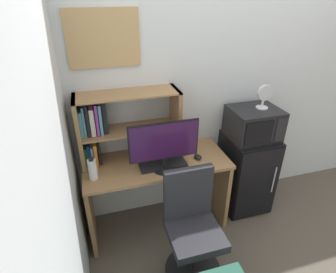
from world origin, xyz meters
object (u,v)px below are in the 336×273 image
microwave (254,123)px  desk_chair (192,232)px  keyboard (163,165)px  wall_corkboard (103,39)px  computer_mouse (198,157)px  monitor (164,144)px  mini_fridge (246,172)px  hutch_bookshelf (113,125)px  desk_fan (264,96)px  water_bottle (93,169)px

microwave → desk_chair: 1.16m
desk_chair → microwave: bearing=35.6°
keyboard → wall_corkboard: bearing=136.9°
computer_mouse → desk_chair: size_ratio=0.10×
monitor → microwave: bearing=10.2°
monitor → mini_fridge: (0.93, 0.16, -0.58)m
hutch_bookshelf → microwave: hutch_bookshelf is taller
keyboard → microwave: (0.92, 0.11, 0.22)m
microwave → desk_fan: desk_fan is taller
desk_chair → wall_corkboard: wall_corkboard is taller
water_bottle → wall_corkboard: 1.02m
water_bottle → microwave: 1.52m
hutch_bookshelf → wall_corkboard: size_ratio=1.56×
wall_corkboard → monitor: bearing=-47.6°
water_bottle → microwave: size_ratio=0.43×
desk_fan → wall_corkboard: (-1.35, 0.24, 0.52)m
mini_fridge → wall_corkboard: size_ratio=1.49×
hutch_bookshelf → desk_fan: hutch_bookshelf is taller
water_bottle → microwave: microwave is taller
microwave → keyboard: bearing=-173.0°
water_bottle → microwave: bearing=4.9°
hutch_bookshelf → computer_mouse: (0.70, -0.20, -0.32)m
water_bottle → computer_mouse: bearing=2.5°
water_bottle → hutch_bookshelf: bearing=48.8°
mini_fridge → desk_chair: 1.01m
monitor → mini_fridge: 1.11m
water_bottle → desk_chair: (0.69, -0.46, -0.43)m
mini_fridge → desk_fan: (0.06, -0.00, 0.83)m
mini_fridge → wall_corkboard: wall_corkboard is taller
mini_fridge → desk_fan: bearing=-2.1°
monitor → water_bottle: size_ratio=3.00×
monitor → desk_fan: bearing=9.3°
hutch_bookshelf → desk_chair: 1.08m
hutch_bookshelf → monitor: hutch_bookshelf is taller
keyboard → computer_mouse: bearing=4.3°
microwave → desk_fan: size_ratio=2.01×
hutch_bookshelf → desk_fan: bearing=-5.1°
hutch_bookshelf → mini_fridge: size_ratio=1.04×
hutch_bookshelf → computer_mouse: 0.80m
hutch_bookshelf → mini_fridge: 1.46m
keyboard → microwave: 0.95m
mini_fridge → desk_fan: 0.84m
monitor → microwave: 0.94m
monitor → wall_corkboard: (-0.36, 0.40, 0.77)m
water_bottle → desk_fan: 1.63m
wall_corkboard → computer_mouse: bearing=-24.5°
microwave → water_bottle: bearing=-175.1°
hutch_bookshelf → monitor: 0.47m
microwave → wall_corkboard: (-1.29, 0.23, 0.79)m
hutch_bookshelf → water_bottle: size_ratio=4.44×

